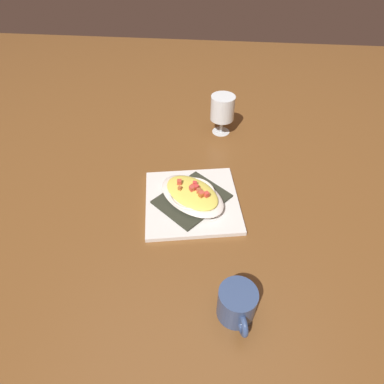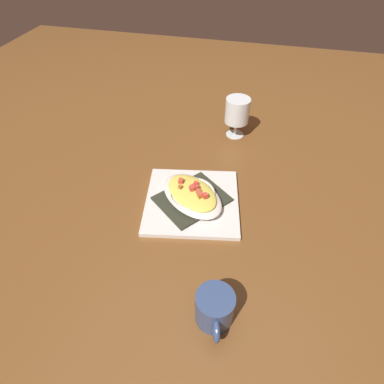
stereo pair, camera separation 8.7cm
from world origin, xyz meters
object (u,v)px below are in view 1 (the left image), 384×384
Objects in this scene: stemmed_glass at (222,110)px; square_plate at (192,201)px; coffee_mug at (237,305)px; gratin_dish at (192,194)px.

square_plate is at bearing 169.39° from stemmed_glass.
stemmed_glass reaches higher than coffee_mug.
square_plate is 2.39× the size of coffee_mug.
stemmed_glass is at bearing 4.45° from coffee_mug.
gratin_dish is at bearing 21.33° from coffee_mug.
stemmed_glass is at bearing -10.61° from square_plate.
square_plate is 0.03m from gratin_dish.
square_plate is 1.85× the size of stemmed_glass.
coffee_mug reaches higher than gratin_dish.
gratin_dish is 0.38m from stemmed_glass.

